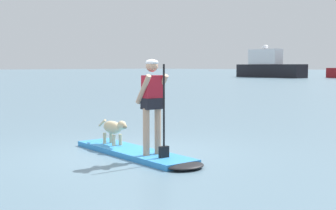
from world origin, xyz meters
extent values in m
plane|color=slate|center=(0.00, 0.00, 0.00)|extent=(400.00, 400.00, 0.00)
cube|color=#338CD8|center=(0.00, 0.00, 0.05)|extent=(3.17, 1.22, 0.10)
ellipsoid|color=black|center=(1.53, -0.24, 0.05)|extent=(0.66, 0.79, 0.10)
cylinder|color=tan|center=(0.65, 0.03, 0.53)|extent=(0.12, 0.12, 0.85)
cylinder|color=tan|center=(0.61, -0.23, 0.53)|extent=(0.12, 0.12, 0.85)
cube|color=black|center=(0.63, -0.10, 1.03)|extent=(0.27, 0.39, 0.20)
cube|color=#B21E2D|center=(0.63, -0.10, 1.25)|extent=(0.25, 0.37, 0.59)
sphere|color=tan|center=(0.63, -0.10, 1.71)|extent=(0.22, 0.22, 0.22)
ellipsoid|color=white|center=(0.63, -0.10, 1.77)|extent=(0.23, 0.23, 0.11)
cylinder|color=tan|center=(0.66, 0.09, 1.29)|extent=(0.43, 0.15, 0.54)
cylinder|color=tan|center=(0.60, -0.29, 1.29)|extent=(0.43, 0.15, 0.54)
cylinder|color=black|center=(0.97, -0.15, 0.92)|extent=(0.04, 0.04, 1.64)
cube|color=black|center=(0.97, -0.15, 0.20)|extent=(0.11, 0.19, 0.20)
ellipsoid|color=#CCB78C|center=(-0.74, 0.12, 0.45)|extent=(0.63, 0.31, 0.26)
ellipsoid|color=#CCB78C|center=(-0.38, 0.06, 0.53)|extent=(0.24, 0.19, 0.18)
ellipsoid|color=gray|center=(-0.27, 0.04, 0.51)|extent=(0.13, 0.10, 0.08)
cylinder|color=#CCB78C|center=(-1.13, 0.18, 0.50)|extent=(0.27, 0.09, 0.18)
cylinder|color=#CCB78C|center=(-0.55, 0.16, 0.21)|extent=(0.07, 0.07, 0.22)
cylinder|color=#CCB78C|center=(-0.57, 0.01, 0.21)|extent=(0.07, 0.07, 0.22)
cylinder|color=#CCB78C|center=(-0.90, 0.22, 0.21)|extent=(0.07, 0.07, 0.22)
cylinder|color=#CCB78C|center=(-0.93, 0.07, 0.21)|extent=(0.07, 0.07, 0.22)
cube|color=black|center=(-29.16, 54.79, 0.97)|extent=(12.06, 4.76, 1.94)
cube|color=silver|center=(-30.05, 54.79, 3.07)|extent=(5.57, 2.85, 2.26)
ellipsoid|color=white|center=(-30.05, 54.79, 4.54)|extent=(0.90, 0.90, 0.60)
camera|label=1|loc=(6.47, -5.98, 1.71)|focal=49.37mm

